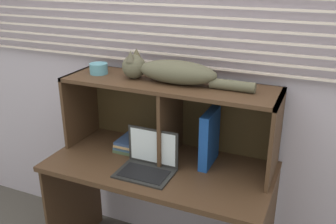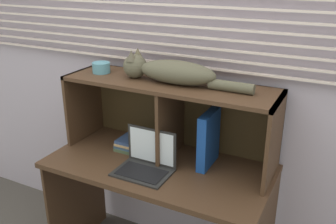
{
  "view_description": "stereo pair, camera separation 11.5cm",
  "coord_description": "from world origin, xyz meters",
  "px_view_note": "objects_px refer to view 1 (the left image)",
  "views": [
    {
      "loc": [
        0.79,
        -1.49,
        1.82
      ],
      "look_at": [
        0.0,
        0.32,
        1.05
      ],
      "focal_mm": 39.73,
      "sensor_mm": 36.0,
      "label": 1
    },
    {
      "loc": [
        0.9,
        -1.44,
        1.82
      ],
      "look_at": [
        0.0,
        0.32,
        1.05
      ],
      "focal_mm": 39.73,
      "sensor_mm": 36.0,
      "label": 2
    }
  ],
  "objects_px": {
    "book_stack": "(135,143)",
    "laptop": "(148,163)",
    "binder_upright": "(209,138)",
    "small_basket": "(99,69)",
    "cat": "(170,71)"
  },
  "relations": [
    {
      "from": "cat",
      "to": "binder_upright",
      "type": "height_order",
      "value": "cat"
    },
    {
      "from": "binder_upright",
      "to": "book_stack",
      "type": "distance_m",
      "value": 0.49
    },
    {
      "from": "binder_upright",
      "to": "book_stack",
      "type": "bearing_deg",
      "value": 179.9
    },
    {
      "from": "small_basket",
      "to": "cat",
      "type": "bearing_deg",
      "value": 0.0
    },
    {
      "from": "binder_upright",
      "to": "book_stack",
      "type": "height_order",
      "value": "binder_upright"
    },
    {
      "from": "cat",
      "to": "small_basket",
      "type": "xyz_separation_m",
      "value": [
        -0.46,
        -0.0,
        -0.03
      ]
    },
    {
      "from": "cat",
      "to": "binder_upright",
      "type": "distance_m",
      "value": 0.43
    },
    {
      "from": "laptop",
      "to": "small_basket",
      "type": "relative_size",
      "value": 2.83
    },
    {
      "from": "cat",
      "to": "small_basket",
      "type": "distance_m",
      "value": 0.46
    },
    {
      "from": "book_stack",
      "to": "laptop",
      "type": "bearing_deg",
      "value": -47.5
    },
    {
      "from": "laptop",
      "to": "book_stack",
      "type": "height_order",
      "value": "laptop"
    },
    {
      "from": "laptop",
      "to": "small_basket",
      "type": "distance_m",
      "value": 0.64
    },
    {
      "from": "laptop",
      "to": "binder_upright",
      "type": "distance_m",
      "value": 0.37
    },
    {
      "from": "laptop",
      "to": "binder_upright",
      "type": "bearing_deg",
      "value": 37.4
    },
    {
      "from": "laptop",
      "to": "small_basket",
      "type": "height_order",
      "value": "small_basket"
    }
  ]
}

